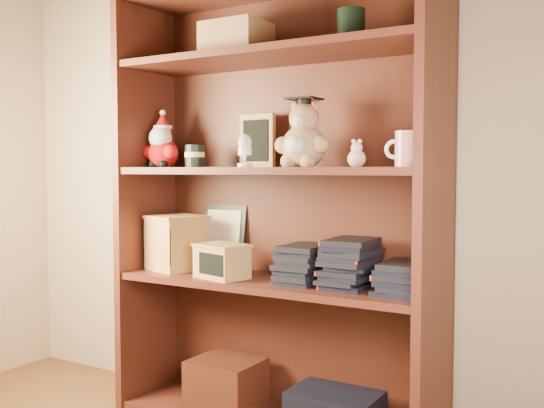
{
  "coord_description": "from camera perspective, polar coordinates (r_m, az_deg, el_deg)",
  "views": [
    {
      "loc": [
        1.08,
        -0.61,
        0.94
      ],
      "look_at": [
        -0.08,
        1.3,
        0.82
      ],
      "focal_mm": 42.0,
      "sensor_mm": 36.0,
      "label": 1
    }
  ],
  "objects": [
    {
      "name": "chalkboard_plaque",
      "position": [
        2.41,
        -1.33,
        5.61
      ],
      "size": [
        0.16,
        0.09,
        0.2
      ],
      "color": "#9E7547",
      "rests_on": "shelf_upper"
    },
    {
      "name": "bookcase",
      "position": [
        2.29,
        0.6,
        -0.97
      ],
      "size": [
        1.2,
        0.35,
        1.6
      ],
      "color": "#4C2015",
      "rests_on": "ground"
    },
    {
      "name": "treats_box",
      "position": [
        2.51,
        -8.55,
        -3.41
      ],
      "size": [
        0.24,
        0.24,
        0.21
      ],
      "color": "tan",
      "rests_on": "shelf_lower"
    },
    {
      "name": "teacher_mug",
      "position": [
        2.03,
        12.14,
        4.84
      ],
      "size": [
        0.13,
        0.09,
        0.11
      ],
      "color": "silver",
      "rests_on": "shelf_upper"
    },
    {
      "name": "certificate_frame",
      "position": [
        2.54,
        -4.34,
        -2.9
      ],
      "size": [
        0.2,
        0.05,
        0.25
      ],
      "color": "black",
      "rests_on": "shelf_lower"
    },
    {
      "name": "book_stack_right",
      "position": [
        2.06,
        11.94,
        -6.57
      ],
      "size": [
        0.14,
        0.2,
        0.1
      ],
      "color": "black",
      "rests_on": "shelf_lower"
    },
    {
      "name": "book_stack_left",
      "position": [
        2.2,
        2.82,
        -5.45
      ],
      "size": [
        0.14,
        0.2,
        0.13
      ],
      "color": "black",
      "rests_on": "shelf_lower"
    },
    {
      "name": "santa_plush",
      "position": [
        2.53,
        -9.83,
        5.17
      ],
      "size": [
        0.17,
        0.12,
        0.23
      ],
      "color": "#A50F0F",
      "rests_on": "shelf_upper"
    },
    {
      "name": "pink_figurine",
      "position": [
        2.09,
        7.6,
        4.28
      ],
      "size": [
        0.06,
        0.06,
        0.09
      ],
      "color": "beige",
      "rests_on": "shelf_upper"
    },
    {
      "name": "egg_cup",
      "position": [
        2.21,
        -2.45,
        4.93
      ],
      "size": [
        0.05,
        0.05,
        0.12
      ],
      "color": "white",
      "rests_on": "shelf_upper"
    },
    {
      "name": "book_stack_mid",
      "position": [
        2.13,
        6.94,
        -5.35
      ],
      "size": [
        0.14,
        0.2,
        0.16
      ],
      "color": "black",
      "rests_on": "shelf_lower"
    },
    {
      "name": "shelf_lower",
      "position": [
        2.28,
        0.0,
        -7.11
      ],
      "size": [
        1.14,
        0.33,
        0.02
      ],
      "color": "#4C2015",
      "rests_on": "ground"
    },
    {
      "name": "grad_teddy_bear",
      "position": [
        2.17,
        2.8,
        5.75
      ],
      "size": [
        0.2,
        0.17,
        0.24
      ],
      "color": "#A97F59",
      "rests_on": "shelf_upper"
    },
    {
      "name": "teachers_tin",
      "position": [
        2.44,
        -6.94,
        4.3
      ],
      "size": [
        0.08,
        0.08,
        0.08
      ],
      "color": "black",
      "rests_on": "shelf_upper"
    },
    {
      "name": "pencils_box",
      "position": [
        2.31,
        -4.52,
        -5.09
      ],
      "size": [
        0.22,
        0.18,
        0.12
      ],
      "color": "tan",
      "rests_on": "shelf_lower"
    },
    {
      "name": "shelf_upper",
      "position": [
        2.24,
        0.0,
        3.0
      ],
      "size": [
        1.14,
        0.33,
        0.02
      ],
      "color": "#4C2015",
      "rests_on": "ground"
    }
  ]
}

